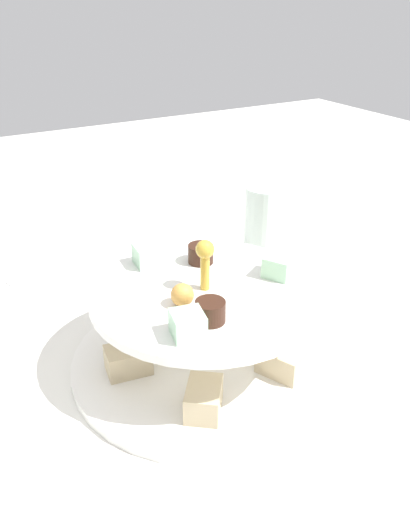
% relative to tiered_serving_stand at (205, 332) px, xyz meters
% --- Properties ---
extents(ground_plane, '(2.40, 2.40, 0.00)m').
position_rel_tiered_serving_stand_xyz_m(ground_plane, '(-0.00, -0.00, -0.04)').
color(ground_plane, silver).
extents(tiered_serving_stand, '(0.31, 0.31, 0.16)m').
position_rel_tiered_serving_stand_xyz_m(tiered_serving_stand, '(0.00, 0.00, 0.00)').
color(tiered_serving_stand, white).
rests_on(tiered_serving_stand, ground_plane).
extents(water_glass_tall_right, '(0.07, 0.07, 0.12)m').
position_rel_tiered_serving_stand_xyz_m(water_glass_tall_right, '(0.18, -0.21, 0.02)').
color(water_glass_tall_right, silver).
rests_on(water_glass_tall_right, ground_plane).
extents(butter_knife_right, '(0.05, 0.17, 0.00)m').
position_rel_tiered_serving_stand_xyz_m(butter_knife_right, '(0.32, 0.08, -0.04)').
color(butter_knife_right, silver).
rests_on(butter_knife_right, ground_plane).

